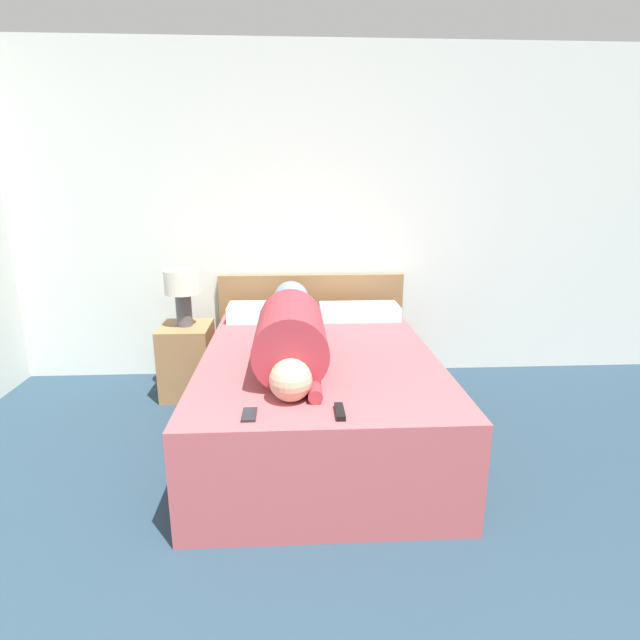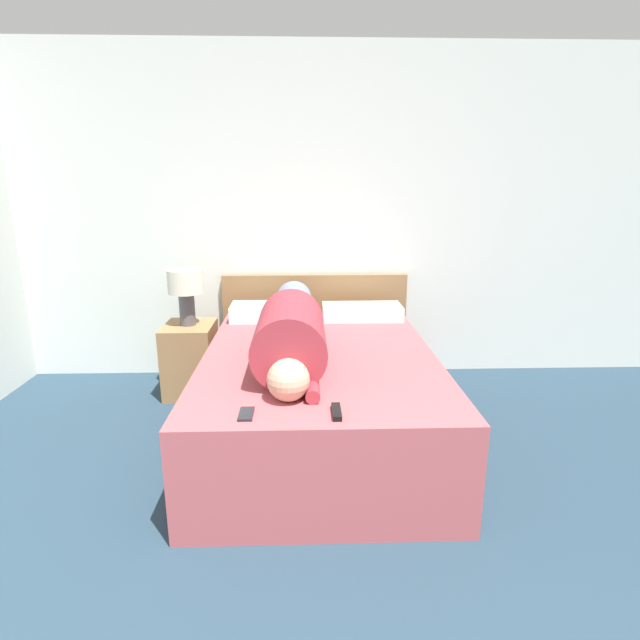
# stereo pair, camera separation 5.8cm
# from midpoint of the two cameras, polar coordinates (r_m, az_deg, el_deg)

# --- Properties ---
(wall_back) EXTENTS (6.04, 0.06, 2.60)m
(wall_back) POSITION_cam_midpoint_polar(r_m,az_deg,el_deg) (4.09, 0.51, 11.60)
(wall_back) COLOR silver
(wall_back) RESTS_ON ground_plane
(bed) EXTENTS (1.39, 1.96, 0.57)m
(bed) POSITION_cam_midpoint_polar(r_m,az_deg,el_deg) (3.14, 0.45, -8.71)
(bed) COLOR #A84C51
(bed) RESTS_ON ground_plane
(headboard) EXTENTS (1.51, 0.04, 0.85)m
(headboard) POSITION_cam_midpoint_polar(r_m,az_deg,el_deg) (4.17, -0.18, -0.56)
(headboard) COLOR olive
(headboard) RESTS_ON ground_plane
(nightstand) EXTENTS (0.37, 0.43, 0.54)m
(nightstand) POSITION_cam_midpoint_polar(r_m,az_deg,el_deg) (3.94, -14.15, -4.35)
(nightstand) COLOR olive
(nightstand) RESTS_ON ground_plane
(table_lamp) EXTENTS (0.25, 0.25, 0.42)m
(table_lamp) POSITION_cam_midpoint_polar(r_m,az_deg,el_deg) (3.79, -14.69, 3.61)
(table_lamp) COLOR #4C4C51
(table_lamp) RESTS_ON nightstand
(person_lying) EXTENTS (0.38, 1.71, 0.38)m
(person_lying) POSITION_cam_midpoint_polar(r_m,az_deg,el_deg) (2.98, -2.73, -0.90)
(person_lying) COLOR tan
(person_lying) RESTS_ON bed
(pillow_near_headboard) EXTENTS (0.63, 0.29, 0.12)m
(pillow_near_headboard) POSITION_cam_midpoint_polar(r_m,az_deg,el_deg) (3.79, -4.98, 0.94)
(pillow_near_headboard) COLOR white
(pillow_near_headboard) RESTS_ON bed
(pillow_second) EXTENTS (0.60, 0.29, 0.11)m
(pillow_second) POSITION_cam_midpoint_polar(r_m,az_deg,el_deg) (3.82, 5.26, 0.94)
(pillow_second) COLOR white
(pillow_second) RESTS_ON bed
(tv_remote) EXTENTS (0.04, 0.15, 0.02)m
(tv_remote) POSITION_cam_midpoint_polar(r_m,az_deg,el_deg) (2.27, 2.55, -10.45)
(tv_remote) COLOR black
(tv_remote) RESTS_ON bed
(cell_phone) EXTENTS (0.06, 0.13, 0.01)m
(cell_phone) POSITION_cam_midpoint_polar(r_m,az_deg,el_deg) (2.28, -7.70, -10.60)
(cell_phone) COLOR black
(cell_phone) RESTS_ON bed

